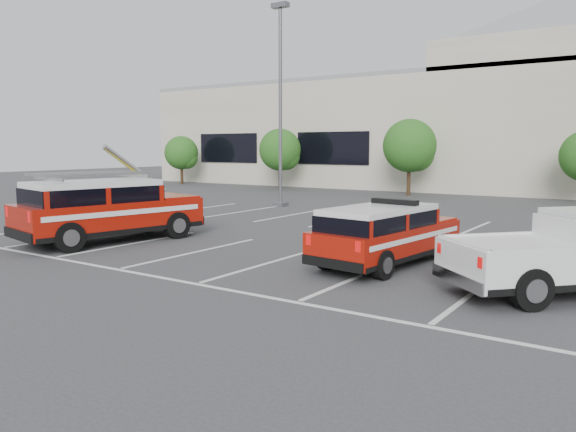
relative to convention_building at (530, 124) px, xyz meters
The scene contains 10 objects.
ground 32.21m from the convention_building, 90.33° to the right, with size 120.00×120.00×0.00m, color #363638.
stall_markings 27.77m from the convention_building, 90.38° to the right, with size 23.00×15.00×0.01m, color silver.
convention_building is the anchor object (origin of this frame).
tree_far_left 27.03m from the convention_building, 158.63° to the right, with size 2.77×2.77×3.99m.
tree_left 18.11m from the convention_building, 146.95° to the right, with size 3.07×3.07×4.42m.
tree_mid_left 11.19m from the convention_building, 117.40° to the right, with size 3.37×3.37×4.85m.
light_pole_left 21.49m from the convention_building, 112.39° to the right, with size 0.90×0.60×10.24m.
fire_chief_suv 30.78m from the convention_building, 85.32° to the right, with size 2.35×5.03×1.70m.
ladder_suv 32.97m from the convention_building, 101.58° to the right, with size 3.37×6.09×2.27m.
utility_rig 30.70m from the convention_building, 109.09° to the right, with size 3.66×3.91×3.19m.
Camera 1 is at (8.62, -11.91, 3.06)m, focal length 35.00 mm.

